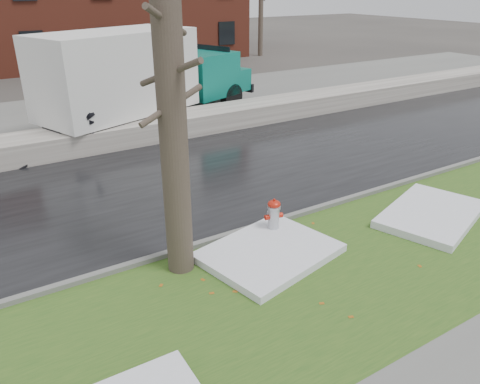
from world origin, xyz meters
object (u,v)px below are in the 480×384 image
box_truck (142,76)px  worker (83,105)px  tree (172,109)px  fire_hydrant (274,215)px

box_truck → worker: box_truck is taller
worker → tree: bearing=110.8°
tree → box_truck: bearing=72.3°
tree → fire_hydrant: bearing=3.4°
tree → box_truck: size_ratio=0.58×
fire_hydrant → tree: (-2.32, -0.14, 2.71)m
box_truck → worker: 3.62m
tree → worker: tree is taller
fire_hydrant → box_truck: size_ratio=0.08×
box_truck → worker: bearing=-161.9°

